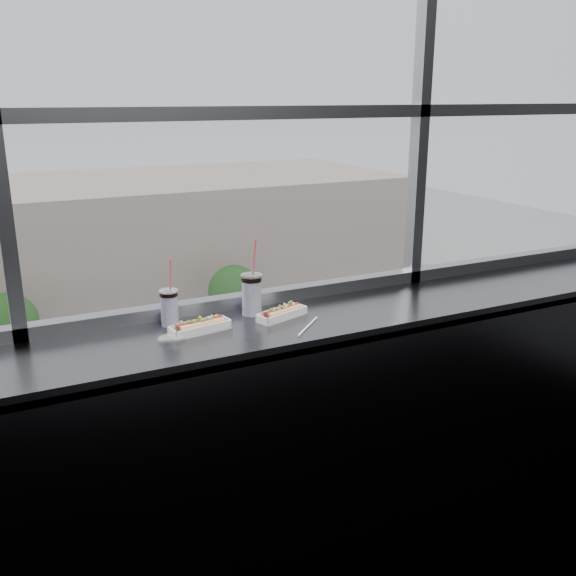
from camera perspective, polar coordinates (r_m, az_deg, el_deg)
name	(u,v)px	position (r m, az deg, el deg)	size (l,w,h in m)	color
wall_back_lower	(245,409)	(3.32, -3.84, -10.65)	(6.00, 6.00, 0.00)	black
window_glass	(235,41)	(2.97, -4.70, 21.06)	(6.00, 6.00, 0.00)	silver
window_mullions	(237,40)	(2.95, -4.55, 21.09)	(6.00, 0.08, 2.40)	gray
counter	(267,330)	(2.87, -1.91, -3.71)	(6.00, 0.55, 0.06)	#5C5D61
counter_fascia	(292,460)	(2.90, 0.37, -15.00)	(6.00, 0.04, 1.04)	#5C5D61
hotdog_tray_left	(200,326)	(2.78, -7.82, -3.37)	(0.28, 0.13, 0.07)	white
hotdog_tray_right	(282,313)	(2.92, -0.55, -2.21)	(0.26, 0.16, 0.06)	white
soda_cup_left	(169,306)	(2.86, -10.50, -1.56)	(0.08, 0.08, 0.31)	white
soda_cup_right	(252,292)	(2.95, -3.25, -0.38)	(0.10, 0.10, 0.36)	white
loose_straw	(308,326)	(2.81, 1.77, -3.42)	(0.01, 0.01, 0.25)	white
wrapper	(172,337)	(2.71, -10.29, -4.34)	(0.11, 0.08, 0.03)	silver
plaza_ground	(2,294)	(48.05, -24.09, -0.52)	(120.00, 120.00, 0.00)	gray
street_asphalt	(41,463)	(26.23, -21.06, -14.30)	(80.00, 10.00, 0.06)	black
far_sidewalk	(22,381)	(33.40, -22.56, -7.60)	(80.00, 6.00, 0.04)	gray
car_near_d	(304,431)	(24.36, 1.44, -12.62)	(6.37, 2.66, 2.12)	silver
car_far_b	(81,386)	(29.51, -17.91, -8.27)	(5.59, 2.33, 1.86)	maroon
car_near_c	(20,507)	(22.29, -22.71, -17.54)	(5.56, 2.32, 1.85)	#992045
car_far_c	(266,347)	(31.64, -1.96, -5.24)	(6.95, 2.90, 2.32)	silver
car_near_e	(441,396)	(27.60, 13.45, -9.32)	(6.55, 2.73, 2.18)	#5570B3
pedestrian_c	(146,343)	(33.47, -12.48, -4.80)	(0.85, 0.64, 1.92)	#66605B
tree_center	(8,323)	(32.35, -23.66, -2.86)	(2.82, 2.82, 4.41)	#47382B
tree_right	(234,291)	(34.52, -4.80, -0.26)	(2.83, 2.83, 4.42)	#47382B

